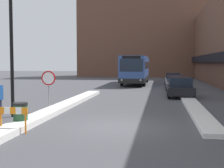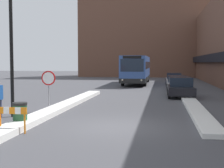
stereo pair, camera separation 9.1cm
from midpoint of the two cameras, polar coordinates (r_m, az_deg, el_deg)
name	(u,v)px [view 1 (the left image)]	position (r m, az deg, el deg)	size (l,w,h in m)	color
ground_plane	(116,127)	(12.43, 0.48, -7.85)	(160.00, 160.00, 0.00)	#47474C
building_backdrop_far	(151,35)	(58.40, 7.08, 8.85)	(26.00, 8.00, 15.19)	brown
snow_bank_left	(63,106)	(17.59, -9.06, -4.01)	(0.90, 16.45, 0.24)	silver
snow_bank_right	(197,110)	(16.58, 15.11, -4.70)	(0.90, 11.49, 0.18)	silver
city_bus	(136,69)	(37.28, 4.27, 2.72)	(2.71, 11.72, 3.27)	#335193
parked_car_front	(180,87)	(23.70, 12.23, -0.53)	(1.89, 4.29, 1.48)	black
parked_car_middle	(176,83)	(29.62, 11.54, 0.26)	(1.86, 4.30, 1.36)	#B7B7BC
parked_car_back	(173,79)	(36.74, 11.00, 0.96)	(1.83, 4.66, 1.35)	#B7B7BC
stop_sign	(49,82)	(16.62, -11.69, 0.35)	(0.76, 0.08, 2.11)	gray
street_lamp	(17,30)	(15.20, -17.17, 9.39)	(1.46, 0.36, 6.52)	black
trash_bin	(20,114)	(13.00, -16.59, -5.34)	(0.59, 0.59, 0.95)	#234C2D
construction_barricade	(13,115)	(11.76, -17.86, -5.40)	(1.10, 0.06, 0.94)	orange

